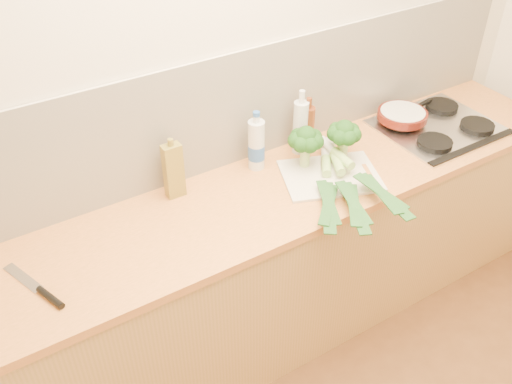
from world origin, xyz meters
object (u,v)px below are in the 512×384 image
(gas_hob, at_px, (439,126))
(chopping_board, at_px, (330,176))
(chefs_knife, at_px, (43,292))
(skillet, at_px, (403,115))

(gas_hob, bearing_deg, chopping_board, -176.55)
(chopping_board, relative_size, chefs_knife, 1.30)
(gas_hob, relative_size, skillet, 1.57)
(chefs_knife, bearing_deg, gas_hob, -17.75)
(gas_hob, relative_size, chefs_knife, 1.77)
(chopping_board, distance_m, chefs_knife, 1.30)
(gas_hob, height_order, chefs_knife, gas_hob)
(gas_hob, bearing_deg, chefs_knife, -177.96)
(chefs_knife, bearing_deg, chopping_board, -18.55)
(chefs_knife, height_order, skillet, skillet)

